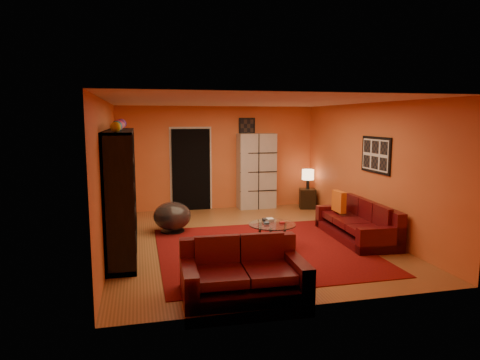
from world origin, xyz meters
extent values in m
plane|color=brown|center=(0.00, 0.00, 0.00)|extent=(6.00, 6.00, 0.00)
plane|color=white|center=(0.00, 0.00, 2.60)|extent=(6.00, 6.00, 0.00)
plane|color=#D8612F|center=(0.00, 3.00, 1.30)|extent=(6.00, 0.00, 6.00)
plane|color=#D8612F|center=(0.00, -3.00, 1.30)|extent=(6.00, 0.00, 6.00)
plane|color=#D8612F|center=(-2.50, 0.00, 1.30)|extent=(0.00, 6.00, 6.00)
plane|color=#D8612F|center=(2.50, 0.00, 1.30)|extent=(0.00, 6.00, 6.00)
cube|color=#5A0A0B|center=(0.10, -0.70, 0.01)|extent=(3.60, 3.60, 0.01)
cube|color=black|center=(-0.70, 2.96, 1.02)|extent=(0.95, 0.10, 2.04)
cube|color=black|center=(2.48, -0.30, 1.60)|extent=(0.03, 1.00, 0.70)
cube|color=black|center=(0.75, 2.98, 2.05)|extent=(0.42, 0.03, 0.52)
cube|color=black|center=(-2.27, 0.00, 1.05)|extent=(0.45, 3.00, 2.10)
imported|color=black|center=(-2.23, -0.06, 1.00)|extent=(0.98, 0.13, 0.56)
cube|color=#44090D|center=(2.05, -0.41, 0.16)|extent=(0.94, 2.11, 0.32)
cube|color=#44090D|center=(2.38, -0.43, 0.42)|extent=(0.27, 2.08, 0.85)
cube|color=#44090D|center=(2.01, -1.36, 0.31)|extent=(0.86, 0.22, 0.62)
cube|color=#44090D|center=(2.09, 0.53, 0.31)|extent=(0.86, 0.22, 0.62)
cube|color=#44090D|center=(1.98, -0.98, 0.47)|extent=(0.65, 0.58, 0.12)
cube|color=#44090D|center=(2.01, -0.41, 0.47)|extent=(0.65, 0.58, 0.12)
cube|color=#44090D|center=(2.04, 0.16, 0.47)|extent=(0.65, 0.58, 0.12)
cube|color=#44090D|center=(-0.68, -2.50, 0.16)|extent=(1.64, 1.02, 0.32)
cube|color=#44090D|center=(-0.67, -2.11, 0.42)|extent=(1.62, 0.24, 0.85)
cube|color=#44090D|center=(0.03, -2.53, 0.31)|extent=(0.21, 0.97, 0.62)
cube|color=#44090D|center=(-1.40, -2.47, 0.31)|extent=(0.21, 0.97, 0.62)
cube|color=#44090D|center=(-0.37, -2.55, 0.47)|extent=(0.63, 0.77, 0.12)
cube|color=#44090D|center=(-1.00, -2.53, 0.47)|extent=(0.63, 0.77, 0.12)
cube|color=orange|center=(1.95, 0.12, 0.63)|extent=(0.12, 0.42, 0.42)
cylinder|color=silver|center=(0.31, -0.58, 0.42)|extent=(0.84, 0.84, 0.02)
cylinder|color=black|center=(0.57, -0.51, 0.21)|extent=(0.05, 0.05, 0.40)
cylinder|color=black|center=(0.13, -0.39, 0.21)|extent=(0.05, 0.05, 0.40)
cylinder|color=black|center=(0.24, -0.83, 0.21)|extent=(0.05, 0.05, 0.40)
cube|color=#BDB7AF|center=(0.96, 2.80, 0.96)|extent=(0.97, 0.46, 1.92)
cylinder|color=black|center=(-1.35, 0.89, 0.02)|extent=(0.44, 0.44, 0.03)
cylinder|color=black|center=(-1.35, 0.89, 0.10)|extent=(0.06, 0.06, 0.15)
ellipsoid|color=#3E3638|center=(-1.35, 0.89, 0.34)|extent=(0.76, 0.76, 0.57)
cube|color=black|center=(2.23, 2.46, 0.25)|extent=(0.49, 0.49, 0.50)
cylinder|color=black|center=(2.23, 2.46, 0.62)|extent=(0.08, 0.08, 0.24)
cylinder|color=#FFCB8C|center=(2.23, 2.46, 0.87)|extent=(0.30, 0.30, 0.26)
camera|label=1|loc=(-1.97, -7.68, 2.29)|focal=32.00mm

